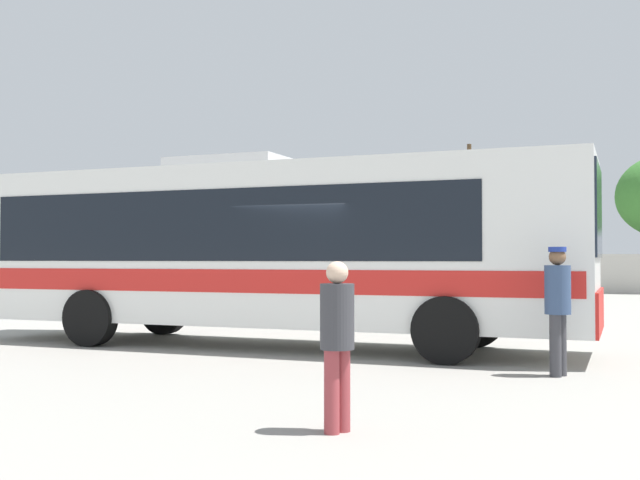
# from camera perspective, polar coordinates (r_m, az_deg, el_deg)

# --- Properties ---
(ground_plane) EXTENTS (300.00, 300.00, 0.00)m
(ground_plane) POSITION_cam_1_polar(r_m,az_deg,el_deg) (23.12, 11.37, -5.36)
(ground_plane) COLOR gray
(perimeter_wall) EXTENTS (80.00, 0.30, 1.84)m
(perimeter_wall) POSITION_cam_1_polar(r_m,az_deg,el_deg) (38.97, 18.45, -2.34)
(perimeter_wall) COLOR beige
(perimeter_wall) RESTS_ON ground_plane
(coach_bus_white_red) EXTENTS (11.58, 3.87, 3.49)m
(coach_bus_white_red) POSITION_cam_1_polar(r_m,az_deg,el_deg) (14.33, -4.02, -0.34)
(coach_bus_white_red) COLOR white
(coach_bus_white_red) RESTS_ON ground_plane
(attendant_by_bus_door) EXTENTS (0.43, 0.43, 1.77)m
(attendant_by_bus_door) POSITION_cam_1_polar(r_m,az_deg,el_deg) (11.10, 17.10, -4.42)
(attendant_by_bus_door) COLOR #38383D
(attendant_by_bus_door) RESTS_ON ground_plane
(passenger_waiting_on_apron) EXTENTS (0.40, 0.40, 1.58)m
(passenger_waiting_on_apron) POSITION_cam_1_polar(r_m,az_deg,el_deg) (7.21, 1.28, -7.05)
(passenger_waiting_on_apron) COLOR #99383D
(passenger_waiting_on_apron) RESTS_ON ground_plane
(parked_car_leftmost_maroon) EXTENTS (4.71, 2.25, 1.49)m
(parked_car_leftmost_maroon) POSITION_cam_1_polar(r_m,az_deg,el_deg) (40.47, -1.11, -2.56)
(parked_car_leftmost_maroon) COLOR maroon
(parked_car_leftmost_maroon) RESTS_ON ground_plane
(parked_car_second_silver) EXTENTS (4.26, 2.24, 1.49)m
(parked_car_second_silver) POSITION_cam_1_polar(r_m,az_deg,el_deg) (38.18, 5.67, -2.62)
(parked_car_second_silver) COLOR #B7BABF
(parked_car_second_silver) RESTS_ON ground_plane
(utility_pole_near) EXTENTS (1.78, 0.54, 7.93)m
(utility_pole_near) POSITION_cam_1_polar(r_m,az_deg,el_deg) (43.27, 10.95, 1.98)
(utility_pole_near) COLOR #4C3823
(utility_pole_near) RESTS_ON ground_plane
(roadside_tree_left) EXTENTS (4.10, 4.10, 6.01)m
(roadside_tree_left) POSITION_cam_1_polar(r_m,az_deg,el_deg) (47.02, 2.34, 1.83)
(roadside_tree_left) COLOR brown
(roadside_tree_left) RESTS_ON ground_plane
(roadside_tree_midleft) EXTENTS (3.82, 3.82, 6.16)m
(roadside_tree_midleft) POSITION_cam_1_polar(r_m,az_deg,el_deg) (44.73, 15.54, 2.38)
(roadside_tree_midleft) COLOR brown
(roadside_tree_midleft) RESTS_ON ground_plane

